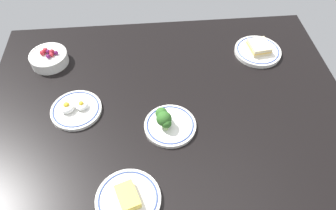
{
  "coord_description": "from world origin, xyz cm",
  "views": [
    {
      "loc": [
        6.41,
        70.3,
        90.49
      ],
      "look_at": [
        0.0,
        0.0,
        6.0
      ],
      "focal_mm": 34.3,
      "sensor_mm": 36.0,
      "label": 1
    }
  ],
  "objects": [
    {
      "name": "plate_eggs",
      "position": [
        31.77,
        -1.77,
        5.15
      ],
      "size": [
        17.45,
        17.45,
        4.88
      ],
      "color": "white",
      "rests_on": "dining_table"
    },
    {
      "name": "plate_sandwich",
      "position": [
        -38.82,
        -25.84,
        5.46
      ],
      "size": [
        18.53,
        18.53,
        4.79
      ],
      "color": "white",
      "rests_on": "dining_table"
    },
    {
      "name": "bowl_berries",
      "position": [
        44.06,
        -27.65,
        6.52
      ],
      "size": [
        14.56,
        14.56,
        6.2
      ],
      "color": "white",
      "rests_on": "dining_table"
    },
    {
      "name": "plate_cheese",
      "position": [
        14.11,
        32.28,
        5.17
      ],
      "size": [
        18.45,
        18.45,
        4.02
      ],
      "color": "white",
      "rests_on": "dining_table"
    },
    {
      "name": "plate_broccoli",
      "position": [
        0.84,
        7.79,
        6.06
      ],
      "size": [
        17.23,
        17.23,
        7.47
      ],
      "color": "white",
      "rests_on": "dining_table"
    },
    {
      "name": "dining_table",
      "position": [
        0.0,
        0.0,
        2.0
      ],
      "size": [
        128.12,
        100.1,
        4.0
      ],
      "primitive_type": "cube",
      "color": "black",
      "rests_on": "ground"
    }
  ]
}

